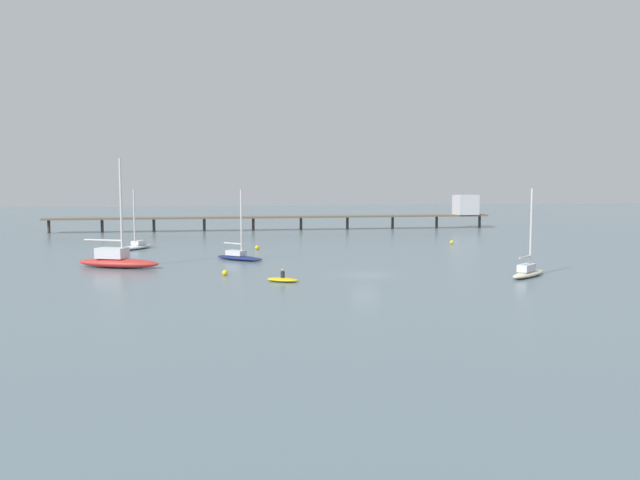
% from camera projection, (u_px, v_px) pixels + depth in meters
% --- Properties ---
extents(ground_plane, '(400.00, 400.00, 0.00)m').
position_uv_depth(ground_plane, '(366.00, 275.00, 59.27)').
color(ground_plane, slate).
extents(pier, '(81.42, 5.44, 6.39)m').
position_uv_depth(pier, '(355.00, 212.00, 120.03)').
color(pier, brown).
rests_on(pier, ground_plane).
extents(sailboat_white, '(4.76, 5.97, 7.80)m').
position_uv_depth(sailboat_white, '(137.00, 245.00, 83.25)').
color(sailboat_white, white).
rests_on(sailboat_white, ground_plane).
extents(sailboat_navy, '(5.63, 5.74, 7.83)m').
position_uv_depth(sailboat_navy, '(239.00, 255.00, 70.97)').
color(sailboat_navy, navy).
rests_on(sailboat_navy, ground_plane).
extents(sailboat_red, '(9.11, 6.13, 10.98)m').
position_uv_depth(sailboat_red, '(117.00, 260.00, 64.66)').
color(sailboat_red, red).
rests_on(sailboat_red, ground_plane).
extents(sailboat_cream, '(5.70, 4.86, 8.04)m').
position_uv_depth(sailboat_cream, '(528.00, 270.00, 58.07)').
color(sailboat_cream, beige).
rests_on(sailboat_cream, ground_plane).
extents(dinghy_yellow, '(3.15, 2.64, 1.14)m').
position_uv_depth(dinghy_yellow, '(283.00, 279.00, 55.26)').
color(dinghy_yellow, yellow).
rests_on(dinghy_yellow, ground_plane).
extents(mooring_buoy_inner, '(0.54, 0.54, 0.54)m').
position_uv_depth(mooring_buoy_inner, '(225.00, 273.00, 58.94)').
color(mooring_buoy_inner, yellow).
rests_on(mooring_buoy_inner, ground_plane).
extents(mooring_buoy_outer, '(0.53, 0.53, 0.53)m').
position_uv_depth(mooring_buoy_outer, '(452.00, 242.00, 90.17)').
color(mooring_buoy_outer, yellow).
rests_on(mooring_buoy_outer, ground_plane).
extents(mooring_buoy_mid, '(0.56, 0.56, 0.56)m').
position_uv_depth(mooring_buoy_mid, '(257.00, 248.00, 82.53)').
color(mooring_buoy_mid, yellow).
rests_on(mooring_buoy_mid, ground_plane).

